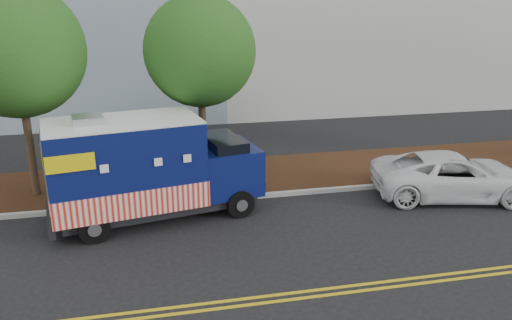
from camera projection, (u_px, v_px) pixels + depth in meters
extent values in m
plane|color=black|center=(223.00, 218.00, 15.62)|extent=(120.00, 120.00, 0.00)
cube|color=#9E9E99|center=(217.00, 199.00, 16.90)|extent=(120.00, 0.18, 0.15)
cube|color=black|center=(210.00, 178.00, 18.85)|extent=(120.00, 4.00, 0.15)
cube|color=gold|center=(251.00, 298.00, 11.48)|extent=(120.00, 0.10, 0.01)
cube|color=gold|center=(253.00, 304.00, 11.25)|extent=(120.00, 0.10, 0.01)
cylinder|color=#38281C|center=(30.00, 143.00, 16.57)|extent=(0.26, 0.26, 3.94)
sphere|color=#1D4F16|center=(16.00, 50.00, 15.62)|extent=(4.29, 4.29, 4.29)
cylinder|color=#38281C|center=(203.00, 134.00, 17.69)|extent=(0.26, 0.26, 3.92)
sphere|color=#1D4F16|center=(200.00, 51.00, 16.79)|extent=(3.78, 3.78, 3.78)
cube|color=#473828|center=(163.00, 169.00, 16.46)|extent=(0.06, 0.06, 2.40)
cube|color=black|center=(160.00, 203.00, 15.69)|extent=(6.14, 3.09, 0.29)
cube|color=#0B144E|center=(125.00, 163.00, 14.88)|extent=(4.78, 3.21, 2.51)
cube|color=red|center=(128.00, 191.00, 15.16)|extent=(4.84, 3.28, 0.79)
cube|color=white|center=(122.00, 121.00, 14.48)|extent=(4.78, 3.21, 0.06)
cube|color=#B7B7BA|center=(87.00, 120.00, 14.09)|extent=(0.98, 0.98, 0.23)
cube|color=#0B144E|center=(225.00, 168.00, 16.23)|extent=(2.29, 2.57, 1.47)
cube|color=black|center=(223.00, 147.00, 15.99)|extent=(1.42, 2.21, 0.68)
cube|color=black|center=(252.00, 178.00, 16.75)|extent=(0.49, 2.07, 0.31)
cube|color=black|center=(51.00, 219.00, 14.49)|extent=(0.64, 2.35, 0.29)
cube|color=#B7B7BA|center=(45.00, 171.00, 14.04)|extent=(0.41, 1.86, 1.99)
cube|color=#B7B7BA|center=(129.00, 149.00, 16.07)|extent=(1.86, 0.41, 1.15)
cube|color=yellow|center=(70.00, 163.00, 13.03)|extent=(1.24, 0.26, 0.47)
cube|color=yellow|center=(65.00, 139.00, 15.21)|extent=(1.24, 0.26, 0.47)
cylinder|color=black|center=(240.00, 204.00, 15.61)|extent=(0.92, 0.46, 0.88)
cylinder|color=black|center=(218.00, 181.00, 17.48)|extent=(0.92, 0.46, 0.88)
cylinder|color=black|center=(94.00, 228.00, 13.97)|extent=(0.92, 0.46, 0.88)
cylinder|color=black|center=(87.00, 201.00, 15.84)|extent=(0.92, 0.46, 0.88)
imported|color=white|center=(454.00, 176.00, 17.11)|extent=(5.89, 3.63, 1.52)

